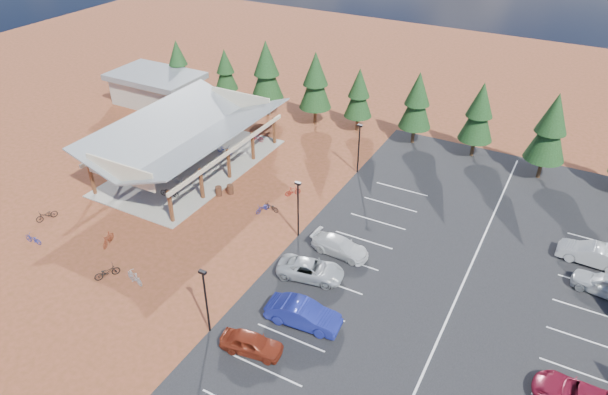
# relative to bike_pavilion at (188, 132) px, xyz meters

# --- Properties ---
(ground) EXTENTS (140.00, 140.00, 0.00)m
(ground) POSITION_rel_bike_pavilion_xyz_m (10.00, -7.00, -3.82)
(ground) COLOR brown
(ground) RESTS_ON ground
(asphalt_lot) EXTENTS (27.00, 44.00, 0.04)m
(asphalt_lot) POSITION_rel_bike_pavilion_xyz_m (28.50, -4.00, -3.80)
(asphalt_lot) COLOR black
(asphalt_lot) RESTS_ON ground
(concrete_pad) EXTENTS (10.60, 18.60, 0.10)m
(concrete_pad) POSITION_rel_bike_pavilion_xyz_m (0.00, 0.00, -3.77)
(concrete_pad) COLOR gray
(concrete_pad) RESTS_ON ground
(bike_pavilion) EXTENTS (11.65, 19.40, 4.97)m
(bike_pavilion) POSITION_rel_bike_pavilion_xyz_m (0.00, 0.00, 0.00)
(bike_pavilion) COLOR #542D18
(bike_pavilion) RESTS_ON concrete_pad
(outbuilding) EXTENTS (11.00, 7.00, 3.90)m
(outbuilding) POSITION_rel_bike_pavilion_xyz_m (-14.00, 11.00, -1.80)
(outbuilding) COLOR #ADA593
(outbuilding) RESTS_ON ground
(lamp_post_0) EXTENTS (0.50, 0.25, 5.14)m
(lamp_post_0) POSITION_rel_bike_pavilion_xyz_m (15.00, -17.00, -0.85)
(lamp_post_0) COLOR black
(lamp_post_0) RESTS_ON ground
(lamp_post_1) EXTENTS (0.50, 0.25, 5.14)m
(lamp_post_1) POSITION_rel_bike_pavilion_xyz_m (15.00, -5.00, -0.85)
(lamp_post_1) COLOR black
(lamp_post_1) RESTS_ON ground
(lamp_post_2) EXTENTS (0.50, 0.25, 5.14)m
(lamp_post_2) POSITION_rel_bike_pavilion_xyz_m (15.00, 7.00, -0.85)
(lamp_post_2) COLOR black
(lamp_post_2) RESTS_ON ground
(trash_bin_0) EXTENTS (0.60, 0.60, 0.90)m
(trash_bin_0) POSITION_rel_bike_pavilion_xyz_m (6.29, -2.28, -3.37)
(trash_bin_0) COLOR #432618
(trash_bin_0) RESTS_ON ground
(trash_bin_1) EXTENTS (0.60, 0.60, 0.90)m
(trash_bin_1) POSITION_rel_bike_pavilion_xyz_m (5.53, -3.05, -3.37)
(trash_bin_1) COLOR #432618
(trash_bin_1) RESTS_ON ground
(pine_0) EXTENTS (3.06, 3.06, 7.13)m
(pine_0) POSITION_rel_bike_pavilion_xyz_m (-13.40, 14.74, 0.53)
(pine_0) COLOR #382314
(pine_0) RESTS_ON ground
(pine_1) EXTENTS (2.86, 2.86, 6.67)m
(pine_1) POSITION_rel_bike_pavilion_xyz_m (-6.89, 15.84, 0.25)
(pine_1) COLOR #382314
(pine_1) RESTS_ON ground
(pine_2) EXTENTS (3.87, 3.87, 9.01)m
(pine_2) POSITION_rel_bike_pavilion_xyz_m (-0.07, 14.58, 1.68)
(pine_2) COLOR #382314
(pine_2) RESTS_ON ground
(pine_3) EXTENTS (3.66, 3.66, 8.52)m
(pine_3) POSITION_rel_bike_pavilion_xyz_m (6.06, 15.06, 1.38)
(pine_3) COLOR #382314
(pine_3) RESTS_ON ground
(pine_4) EXTENTS (3.12, 3.12, 7.26)m
(pine_4) POSITION_rel_bike_pavilion_xyz_m (11.04, 15.83, 0.61)
(pine_4) COLOR #382314
(pine_4) RESTS_ON ground
(pine_5) EXTENTS (3.43, 3.43, 8.00)m
(pine_5) POSITION_rel_bike_pavilion_xyz_m (17.65, 15.78, 1.06)
(pine_5) COLOR #382314
(pine_5) RESTS_ON ground
(pine_6) EXTENTS (3.45, 3.45, 8.03)m
(pine_6) POSITION_rel_bike_pavilion_xyz_m (24.06, 15.86, 1.08)
(pine_6) COLOR #382314
(pine_6) RESTS_ON ground
(pine_7) EXTENTS (3.74, 3.74, 8.71)m
(pine_7) POSITION_rel_bike_pavilion_xyz_m (30.86, 14.46, 1.50)
(pine_7) COLOR #382314
(pine_7) RESTS_ON ground
(bike_0) EXTENTS (1.57, 0.70, 0.80)m
(bike_0) POSITION_rel_bike_pavilion_xyz_m (-1.97, -4.96, -3.33)
(bike_0) COLOR black
(bike_0) RESTS_ON concrete_pad
(bike_1) EXTENTS (1.53, 0.65, 0.89)m
(bike_1) POSITION_rel_bike_pavilion_xyz_m (-1.11, -1.29, -3.28)
(bike_1) COLOR #93969B
(bike_1) RESTS_ON concrete_pad
(bike_2) EXTENTS (1.77, 1.05, 0.88)m
(bike_2) POSITION_rel_bike_pavilion_xyz_m (-1.74, 3.36, -3.28)
(bike_2) COLOR navy
(bike_2) RESTS_ON concrete_pad
(bike_3) EXTENTS (1.80, 0.88, 1.04)m
(bike_3) POSITION_rel_bike_pavilion_xyz_m (-1.29, 6.80, -3.20)
(bike_3) COLOR maroon
(bike_3) RESTS_ON concrete_pad
(bike_4) EXTENTS (1.91, 1.05, 0.95)m
(bike_4) POSITION_rel_bike_pavilion_xyz_m (1.81, -5.48, -3.25)
(bike_4) COLOR black
(bike_4) RESTS_ON concrete_pad
(bike_5) EXTENTS (1.89, 0.65, 1.12)m
(bike_5) POSITION_rel_bike_pavilion_xyz_m (1.32, -3.50, -3.17)
(bike_5) COLOR gray
(bike_5) RESTS_ON concrete_pad
(bike_6) EXTENTS (1.87, 0.69, 0.97)m
(bike_6) POSITION_rel_bike_pavilion_xyz_m (1.27, 3.82, -3.24)
(bike_6) COLOR #233598
(bike_6) RESTS_ON concrete_pad
(bike_7) EXTENTS (1.65, 0.69, 0.96)m
(bike_7) POSITION_rel_bike_pavilion_xyz_m (2.74, 7.73, -3.24)
(bike_7) COLOR maroon
(bike_7) RESTS_ON concrete_pad
(bike_8) EXTENTS (1.21, 1.93, 0.96)m
(bike_8) POSITION_rel_bike_pavilion_xyz_m (-5.07, -13.33, -3.35)
(bike_8) COLOR black
(bike_8) RESTS_ON ground
(bike_10) EXTENTS (1.62, 0.69, 0.83)m
(bike_10) POSITION_rel_bike_pavilion_xyz_m (-3.27, -16.13, -3.41)
(bike_10) COLOR navy
(bike_10) RESTS_ON ground
(bike_11) EXTENTS (1.08, 1.85, 1.07)m
(bike_11) POSITION_rel_bike_pavilion_xyz_m (2.15, -13.34, -3.29)
(bike_11) COLOR maroon
(bike_11) RESTS_ON ground
(bike_12) EXTENTS (1.50, 2.00, 1.00)m
(bike_12) POSITION_rel_bike_pavilion_xyz_m (5.08, -16.31, -3.32)
(bike_12) COLOR black
(bike_12) RESTS_ON ground
(bike_13) EXTENTS (1.81, 0.84, 1.05)m
(bike_13) POSITION_rel_bike_pavilion_xyz_m (7.33, -15.80, -3.30)
(bike_13) COLOR #A0A2A8
(bike_13) RESTS_ON ground
(bike_14) EXTENTS (0.97, 1.62, 0.81)m
(bike_14) POSITION_rel_bike_pavilion_xyz_m (10.57, -3.41, -3.42)
(bike_14) COLOR navy
(bike_14) RESTS_ON ground
(bike_15) EXTENTS (1.29, 1.44, 0.91)m
(bike_15) POSITION_rel_bike_pavilion_xyz_m (11.53, 0.22, -3.37)
(bike_15) COLOR maroon
(bike_15) RESTS_ON ground
(bike_16) EXTENTS (1.61, 0.70, 0.82)m
(bike_16) POSITION_rel_bike_pavilion_xyz_m (11.12, -2.95, -3.41)
(bike_16) COLOR black
(bike_16) RESTS_ON ground
(car_0) EXTENTS (4.23, 2.27, 1.37)m
(car_0) POSITION_rel_bike_pavilion_xyz_m (18.41, -17.13, -3.10)
(car_0) COLOR maroon
(car_0) RESTS_ON asphalt_lot
(car_1) EXTENTS (5.23, 2.27, 1.67)m
(car_1) POSITION_rel_bike_pavilion_xyz_m (20.11, -13.47, -2.95)
(car_1) COLOR navy
(car_1) RESTS_ON asphalt_lot
(car_2) EXTENTS (5.32, 3.26, 1.38)m
(car_2) POSITION_rel_bike_pavilion_xyz_m (18.32, -9.07, -3.09)
(car_2) COLOR #AAAFB2
(car_2) RESTS_ON asphalt_lot
(car_3) EXTENTS (4.76, 2.16, 1.35)m
(car_3) POSITION_rel_bike_pavilion_xyz_m (19.03, -5.50, -3.11)
(car_3) COLOR silver
(car_3) RESTS_ON asphalt_lot
(car_8) EXTENTS (4.78, 2.39, 1.56)m
(car_8) POSITION_rel_bike_pavilion_xyz_m (37.60, -0.57, -3.00)
(car_8) COLOR #B3B7BB
(car_8) RESTS_ON asphalt_lot
(car_9) EXTENTS (4.96, 1.88, 1.61)m
(car_9) POSITION_rel_bike_pavilion_xyz_m (36.39, 2.69, -2.98)
(car_9) COLOR silver
(car_9) RESTS_ON asphalt_lot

